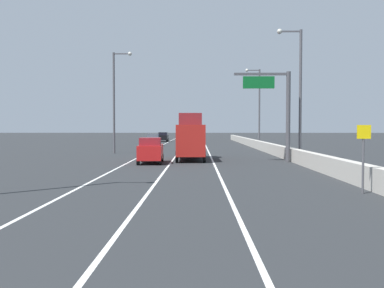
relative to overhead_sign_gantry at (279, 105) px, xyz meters
name	(u,v)px	position (x,y,z in m)	size (l,w,h in m)	color
ground_plane	(196,146)	(-6.97, 30.17, -4.73)	(320.00, 320.00, 0.00)	#26282B
lane_stripe_left	(154,149)	(-12.47, 21.17, -4.73)	(0.16, 130.00, 0.00)	silver
lane_stripe_center	(181,149)	(-8.97, 21.17, -4.73)	(0.16, 130.00, 0.00)	silver
lane_stripe_right	(207,149)	(-5.47, 21.17, -4.73)	(0.16, 130.00, 0.00)	silver
jersey_barrier_right	(281,151)	(1.34, 6.17, -4.18)	(0.60, 120.00, 1.10)	#B2ADA3
overhead_sign_gantry	(279,105)	(0.00, 0.00, 0.00)	(4.68, 0.36, 7.50)	#47474C
speed_advisory_sign	(363,153)	(0.44, -17.22, -2.96)	(0.60, 0.11, 3.00)	#4C4C51
lamp_post_right_second	(298,86)	(1.73, 0.99, 1.65)	(2.14, 0.44, 11.22)	#4C4C51
lamp_post_right_third	(258,103)	(1.82, 26.15, 1.65)	(2.14, 0.44, 11.22)	#4C4C51
lamp_post_left_mid	(116,96)	(-15.81, 12.02, 1.65)	(2.14, 0.44, 11.22)	#4C4C51
car_blue_0	(194,137)	(-7.41, 47.83, -3.68)	(2.12, 4.84, 2.09)	#1E389E
car_red_1	(151,151)	(-10.55, -1.38, -3.70)	(2.07, 4.41, 2.07)	red
car_gray_2	(153,140)	(-13.58, 30.68, -3.79)	(1.93, 4.23, 1.88)	slate
car_black_3	(163,137)	(-13.67, 51.10, -3.78)	(1.94, 4.57, 1.89)	black
box_truck	(190,138)	(-7.42, 2.60, -2.81)	(2.62, 7.81, 4.20)	#A51E19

